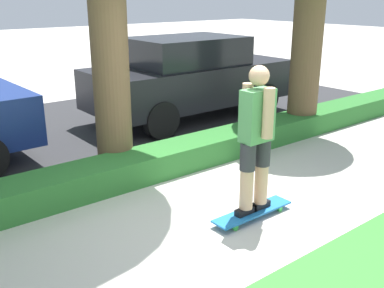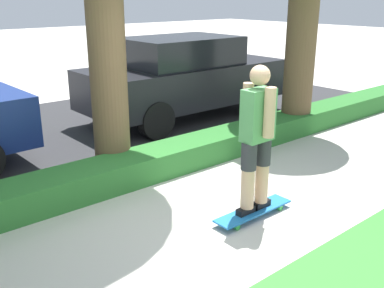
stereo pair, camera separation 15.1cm
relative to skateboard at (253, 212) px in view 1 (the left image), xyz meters
name	(u,v)px [view 1 (the left image)]	position (x,y,z in m)	size (l,w,h in m)	color
ground_plane	(213,225)	(-0.47, 0.14, -0.07)	(60.00, 60.00, 0.00)	#BCB7AD
street_asphalt	(58,135)	(-0.47, 4.34, -0.07)	(14.81, 5.00, 0.01)	#2D2D30
hedge_row	(135,167)	(-0.47, 1.74, 0.11)	(14.81, 0.60, 0.36)	#2D702D
skateboard	(253,212)	(0.00, 0.00, 0.00)	(1.04, 0.24, 0.08)	#1E6BAD
skater_person	(256,137)	(0.00, 0.00, 0.88)	(0.49, 0.42, 1.62)	black
parked_car_middle	(190,76)	(2.12, 3.82, 0.76)	(4.15, 1.78, 1.60)	black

